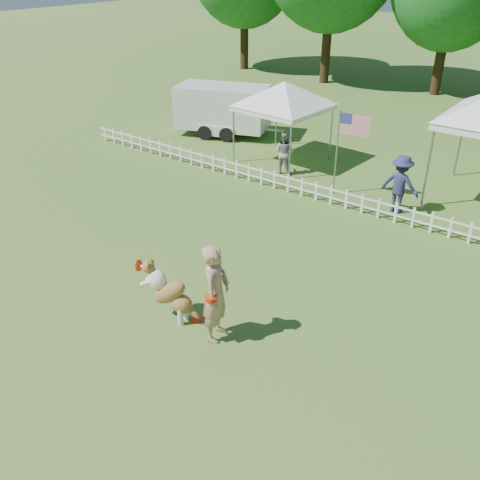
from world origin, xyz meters
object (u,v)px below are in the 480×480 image
at_px(spectator_a, 284,152).
at_px(dog, 170,293).
at_px(handler, 216,293).
at_px(spectator_b, 400,184).
at_px(cargo_trailer, 223,110).
at_px(flag_pole, 336,153).
at_px(canopy_tent_left, 283,123).
at_px(frisbee_on_turf, 197,319).

bearing_deg(spectator_a, dog, 107.31).
xyz_separation_m(handler, spectator_b, (0.58, 7.54, -0.16)).
distance_m(cargo_trailer, flag_pole, 7.06).
bearing_deg(spectator_b, flag_pole, -0.61).
distance_m(handler, canopy_tent_left, 10.09).
bearing_deg(cargo_trailer, canopy_tent_left, -38.60).
xyz_separation_m(flag_pole, spectator_b, (2.08, -0.05, -0.46)).
xyz_separation_m(canopy_tent_left, cargo_trailer, (-3.64, 1.22, -0.38)).
bearing_deg(spectator_a, flag_pole, 166.05).
bearing_deg(dog, handler, -8.10).
height_order(dog, spectator_a, spectator_a).
distance_m(dog, cargo_trailer, 12.50).
height_order(dog, flag_pole, flag_pole).
height_order(cargo_trailer, spectator_b, cargo_trailer).
relative_size(frisbee_on_turf, spectator_a, 0.18).
bearing_deg(handler, dog, 77.19).
distance_m(cargo_trailer, spectator_a, 4.87).
bearing_deg(canopy_tent_left, dog, -66.19).
distance_m(handler, dog, 1.17).
relative_size(handler, canopy_tent_left, 0.74).
height_order(frisbee_on_turf, spectator_b, spectator_b).
distance_m(dog, frisbee_on_turf, 0.80).
relative_size(cargo_trailer, spectator_b, 2.67).
bearing_deg(dog, flag_pole, 79.47).
distance_m(dog, spectator_b, 7.83).
relative_size(dog, cargo_trailer, 0.28).
bearing_deg(handler, canopy_tent_left, 7.46).
distance_m(handler, flag_pole, 7.74).
height_order(handler, frisbee_on_turf, handler).
distance_m(handler, spectator_a, 8.92).
relative_size(frisbee_on_turf, canopy_tent_left, 0.09).
relative_size(flag_pole, spectator_a, 1.78).
xyz_separation_m(frisbee_on_turf, spectator_a, (-3.00, 7.97, 0.72)).
distance_m(frisbee_on_turf, cargo_trailer, 12.57).
relative_size(dog, flag_pole, 0.49).
height_order(canopy_tent_left, cargo_trailer, canopy_tent_left).
xyz_separation_m(handler, dog, (-1.10, -0.10, -0.37)).
height_order(cargo_trailer, spectator_a, cargo_trailer).
bearing_deg(spectator_b, cargo_trailer, -17.19).
bearing_deg(spectator_a, frisbee_on_turf, 110.62).
height_order(dog, cargo_trailer, cargo_trailer).
bearing_deg(flag_pole, handler, -85.19).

